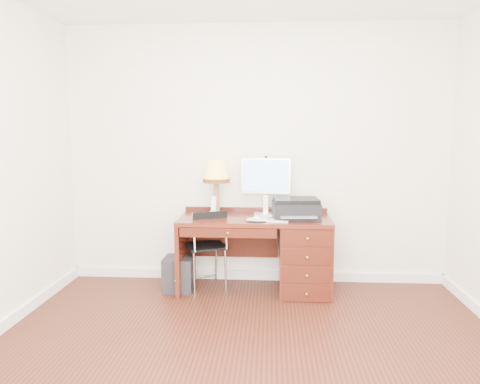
# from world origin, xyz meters

# --- Properties ---
(ground) EXTENTS (4.00, 4.00, 0.00)m
(ground) POSITION_xyz_m (0.00, 0.00, 0.00)
(ground) COLOR #33130B
(ground) RESTS_ON ground
(room_shell) EXTENTS (4.00, 4.00, 4.00)m
(room_shell) POSITION_xyz_m (0.00, 0.63, 0.05)
(room_shell) COLOR white
(room_shell) RESTS_ON ground
(desk) EXTENTS (1.50, 0.67, 0.75)m
(desk) POSITION_xyz_m (0.32, 1.40, 0.41)
(desk) COLOR #591E12
(desk) RESTS_ON ground
(monitor) EXTENTS (0.51, 0.18, 0.58)m
(monitor) POSITION_xyz_m (0.10, 1.59, 1.12)
(monitor) COLOR silver
(monitor) RESTS_ON desk
(keyboard) EXTENTS (0.41, 0.17, 0.02)m
(keyboard) POSITION_xyz_m (0.13, 1.23, 0.76)
(keyboard) COLOR white
(keyboard) RESTS_ON desk
(mouse_pad) EXTENTS (0.21, 0.21, 0.04)m
(mouse_pad) POSITION_xyz_m (0.03, 1.22, 0.76)
(mouse_pad) COLOR black
(mouse_pad) RESTS_ON desk
(printer) EXTENTS (0.48, 0.39, 0.20)m
(printer) POSITION_xyz_m (0.41, 1.38, 0.85)
(printer) COLOR black
(printer) RESTS_ON desk
(leg_lamp) EXTENTS (0.27, 0.27, 0.56)m
(leg_lamp) POSITION_xyz_m (-0.40, 1.54, 1.16)
(leg_lamp) COLOR black
(leg_lamp) RESTS_ON desk
(phone) EXTENTS (0.10, 0.10, 0.20)m
(phone) POSITION_xyz_m (-0.42, 1.47, 0.81)
(phone) COLOR white
(phone) RESTS_ON desk
(pen_cup) EXTENTS (0.07, 0.07, 0.09)m
(pen_cup) POSITION_xyz_m (0.45, 1.49, 0.80)
(pen_cup) COLOR black
(pen_cup) RESTS_ON desk
(chair) EXTENTS (0.51, 0.52, 0.82)m
(chair) POSITION_xyz_m (-0.51, 1.41, 0.50)
(chair) COLOR black
(chair) RESTS_ON ground
(equipment_box) EXTENTS (0.30, 0.30, 0.34)m
(equipment_box) POSITION_xyz_m (-0.76, 1.35, 0.17)
(equipment_box) COLOR black
(equipment_box) RESTS_ON ground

